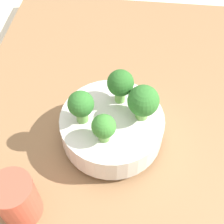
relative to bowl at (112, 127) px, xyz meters
name	(u,v)px	position (x,y,z in m)	size (l,w,h in m)	color
ground_plane	(102,156)	(0.02, -0.02, -0.09)	(6.00, 6.00, 0.00)	beige
table	(102,151)	(0.02, -0.02, -0.07)	(1.10, 0.64, 0.05)	olive
bowl	(112,127)	(0.00, 0.00, 0.00)	(0.21, 0.21, 0.07)	silver
broccoli_floret_back	(143,101)	(-0.01, 0.06, 0.08)	(0.06, 0.06, 0.08)	#7AB256
broccoli_floret_right	(104,127)	(0.05, -0.01, 0.07)	(0.05, 0.05, 0.06)	#6BA34C
broccoli_floret_left	(120,84)	(-0.05, 0.01, 0.08)	(0.05, 0.05, 0.08)	#7AB256
broccoli_floret_front	(81,105)	(0.01, -0.06, 0.08)	(0.05, 0.05, 0.07)	#6BA34C
cup	(17,199)	(0.18, -0.15, 0.01)	(0.07, 0.07, 0.10)	#C64C38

